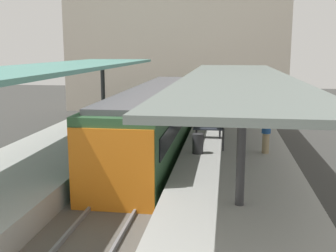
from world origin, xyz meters
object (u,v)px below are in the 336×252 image
at_px(platform_sign, 224,112).
at_px(litter_bin, 198,144).
at_px(commuter_train, 156,120).
at_px(passenger_near_bench, 266,132).
at_px(platform_bench, 208,128).

height_order(platform_sign, litter_bin, platform_sign).
relative_size(commuter_train, passenger_near_bench, 9.43).
xyz_separation_m(commuter_train, litter_bin, (2.30, -3.42, -0.33)).
bearing_deg(platform_bench, passenger_near_bench, -47.12).
bearing_deg(platform_bench, litter_bin, -95.18).
height_order(litter_bin, passenger_near_bench, passenger_near_bench).
height_order(platform_bench, passenger_near_bench, passenger_near_bench).
xyz_separation_m(platform_sign, litter_bin, (-1.00, -0.54, -1.22)).
relative_size(commuter_train, platform_sign, 7.15).
distance_m(platform_bench, platform_sign, 2.83).
distance_m(platform_bench, litter_bin, 3.03).
xyz_separation_m(commuter_train, passenger_near_bench, (4.98, -3.00, 0.14)).
relative_size(platform_sign, passenger_near_bench, 1.32).
distance_m(platform_sign, litter_bin, 1.67).
distance_m(litter_bin, passenger_near_bench, 2.76).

